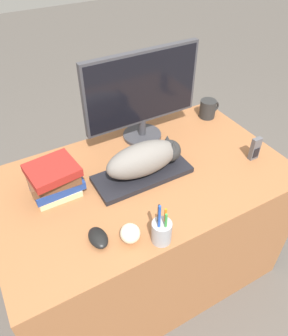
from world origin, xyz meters
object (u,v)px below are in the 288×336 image
(coffee_mug, at_px, (208,109))
(cat, at_px, (146,158))
(keyboard, at_px, (142,174))
(baseball, at_px, (130,233))
(book_stack, at_px, (55,181))
(computer_mouse, at_px, (98,238))
(pen_cup, at_px, (162,231))
(monitor, at_px, (142,92))
(phone, at_px, (255,149))

(coffee_mug, bearing_deg, cat, -154.58)
(keyboard, xyz_separation_m, baseball, (-0.20, -0.28, 0.02))
(cat, xyz_separation_m, book_stack, (-0.38, 0.08, -0.02))
(computer_mouse, distance_m, pen_cup, 0.23)
(monitor, distance_m, coffee_mug, 0.45)
(computer_mouse, height_order, pen_cup, pen_cup)
(pen_cup, distance_m, book_stack, 0.48)
(computer_mouse, bearing_deg, baseball, -27.31)
(coffee_mug, xyz_separation_m, baseball, (-0.76, -0.53, -0.01))
(baseball, height_order, phone, phone)
(book_stack, bearing_deg, coffee_mug, 11.01)
(computer_mouse, distance_m, coffee_mug, 0.98)
(computer_mouse, bearing_deg, monitor, 47.00)
(computer_mouse, bearing_deg, phone, 5.54)
(cat, relative_size, baseball, 4.82)
(monitor, relative_size, computer_mouse, 5.66)
(baseball, bearing_deg, cat, 51.28)
(cat, height_order, monitor, monitor)
(monitor, distance_m, baseball, 0.68)
(coffee_mug, bearing_deg, phone, -95.88)
(computer_mouse, height_order, baseball, baseball)
(keyboard, distance_m, cat, 0.09)
(keyboard, relative_size, coffee_mug, 3.55)
(pen_cup, height_order, book_stack, pen_cup)
(computer_mouse, xyz_separation_m, baseball, (0.10, -0.05, 0.02))
(computer_mouse, relative_size, coffee_mug, 0.85)
(baseball, relative_size, phone, 0.65)
(book_stack, bearing_deg, baseball, -66.52)
(monitor, xyz_separation_m, baseball, (-0.35, -0.54, -0.21))
(keyboard, height_order, phone, phone)
(cat, xyz_separation_m, pen_cup, (-0.13, -0.33, -0.05))
(computer_mouse, distance_m, book_stack, 0.31)
(phone, bearing_deg, computer_mouse, -174.46)
(cat, bearing_deg, phone, -16.30)
(monitor, height_order, coffee_mug, monitor)
(baseball, distance_m, book_stack, 0.39)
(keyboard, distance_m, coffee_mug, 0.61)
(book_stack, bearing_deg, cat, -11.62)
(phone, bearing_deg, pen_cup, -163.24)
(keyboard, relative_size, cat, 1.21)
(monitor, height_order, pen_cup, monitor)
(computer_mouse, height_order, phone, phone)
(keyboard, relative_size, monitor, 0.74)
(cat, relative_size, computer_mouse, 3.47)
(coffee_mug, bearing_deg, computer_mouse, -150.89)
(computer_mouse, xyz_separation_m, coffee_mug, (0.86, 0.48, 0.03))
(cat, xyz_separation_m, phone, (0.49, -0.14, -0.04))
(computer_mouse, relative_size, book_stack, 0.49)
(keyboard, xyz_separation_m, monitor, (0.15, 0.26, 0.24))
(computer_mouse, relative_size, phone, 0.90)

